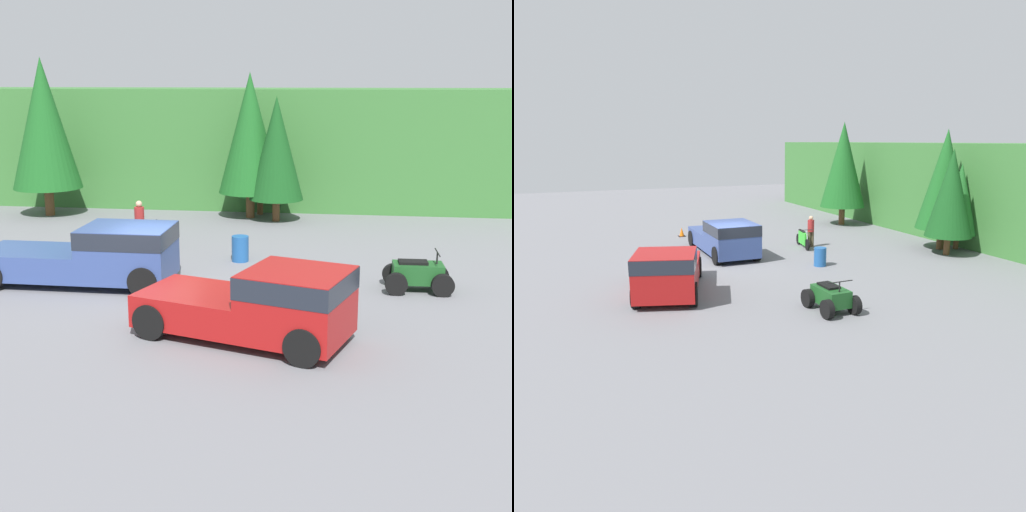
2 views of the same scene
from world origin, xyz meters
The scene contains 12 objects.
ground_plane centered at (0.00, 0.00, 0.00)m, with size 80.00×80.00×0.00m, color slate.
hillside_backdrop centered at (0.00, 16.00, 2.81)m, with size 44.00×6.00×5.61m.
tree_left centered at (-8.05, 11.02, 4.12)m, with size 3.09×3.09×7.02m.
tree_mid_left centered at (1.11, 11.72, 3.75)m, with size 2.80×2.80×6.37m.
tree_mid_right centered at (1.45, 12.53, 2.72)m, with size 2.03×2.03×4.62m.
tree_right centered at (2.35, 11.07, 3.17)m, with size 2.37×2.37×5.38m.
pickup_truck_red centered at (3.67, -3.62, 0.97)m, with size 5.51×3.61×1.84m.
pickup_truck_second centered at (-1.90, 0.48, 0.98)m, with size 5.82×2.29×1.84m.
dirt_bike centered at (-2.18, 5.03, 0.46)m, with size 2.25×0.67×1.12m.
quad_atv centered at (7.63, 1.17, 0.47)m, with size 2.02×1.35×1.19m.
rider_person centered at (-2.11, 5.48, 0.94)m, with size 0.37×0.38×1.74m.
steel_barrel centered at (1.91, 3.88, 0.44)m, with size 0.58×0.58×0.88m.
Camera 1 is at (5.68, -19.50, 6.12)m, focal length 50.00 mm.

